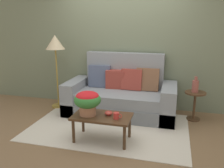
% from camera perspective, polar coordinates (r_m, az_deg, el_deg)
% --- Properties ---
extents(ground_plane, '(14.00, 14.00, 0.00)m').
position_cam_1_polar(ground_plane, '(4.15, -0.68, -10.19)').
color(ground_plane, brown).
extents(wall_back, '(6.40, 0.12, 2.63)m').
position_cam_1_polar(wall_back, '(4.94, 3.02, 9.63)').
color(wall_back, slate).
rests_on(wall_back, ground).
extents(area_rug, '(2.63, 1.73, 0.01)m').
position_cam_1_polar(area_rug, '(4.14, -0.74, -10.21)').
color(area_rug, beige).
rests_on(area_rug, ground).
extents(couch, '(2.08, 0.95, 1.15)m').
position_cam_1_polar(couch, '(4.64, 2.21, -2.89)').
color(couch, slate).
rests_on(couch, ground).
extents(coffee_table, '(0.87, 0.49, 0.40)m').
position_cam_1_polar(coffee_table, '(3.58, -2.40, -8.32)').
color(coffee_table, '#442D1B').
rests_on(coffee_table, ground).
extents(side_table, '(0.37, 0.37, 0.53)m').
position_cam_1_polar(side_table, '(4.56, 19.20, -3.78)').
color(side_table, '#4C331E').
rests_on(side_table, ground).
extents(floor_lamp, '(0.38, 0.38, 1.49)m').
position_cam_1_polar(floor_lamp, '(4.95, -13.41, 8.63)').
color(floor_lamp, olive).
rests_on(floor_lamp, ground).
extents(potted_plant, '(0.40, 0.40, 0.36)m').
position_cam_1_polar(potted_plant, '(3.53, -5.89, -3.95)').
color(potted_plant, '#A36B4C').
rests_on(potted_plant, coffee_table).
extents(coffee_mug, '(0.13, 0.08, 0.09)m').
position_cam_1_polar(coffee_mug, '(3.42, 1.07, -7.60)').
color(coffee_mug, red).
rests_on(coffee_mug, coffee_table).
extents(snack_bowl, '(0.12, 0.12, 0.06)m').
position_cam_1_polar(snack_bowl, '(3.56, -0.82, -6.95)').
color(snack_bowl, '#B2382D').
rests_on(snack_bowl, coffee_table).
extents(table_vase, '(0.11, 0.11, 0.28)m').
position_cam_1_polar(table_vase, '(4.47, 19.33, -0.42)').
color(table_vase, '#934C42').
rests_on(table_vase, side_table).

